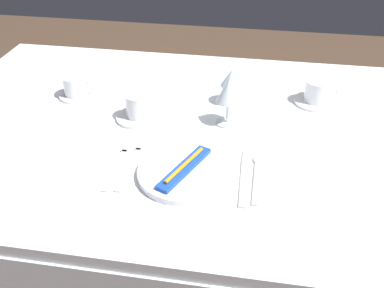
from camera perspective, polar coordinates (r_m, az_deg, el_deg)
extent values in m
plane|color=#4C3828|center=(1.86, 1.63, -17.62)|extent=(6.00, 6.00, 0.00)
cube|color=white|center=(1.37, 2.11, 1.42)|extent=(1.80, 1.10, 0.04)
cube|color=white|center=(1.90, 4.29, 7.49)|extent=(1.80, 0.01, 0.18)
cylinder|color=brown|center=(2.16, -17.91, 1.32)|extent=(0.07, 0.07, 0.70)
cylinder|color=white|center=(1.16, -0.98, -3.71)|extent=(0.25, 0.25, 0.02)
cube|color=blue|center=(1.15, -0.98, -3.12)|extent=(0.11, 0.21, 0.01)
cylinder|color=orange|center=(1.15, -0.99, -2.69)|extent=(0.08, 0.16, 0.01)
cube|color=beige|center=(1.20, -8.15, -3.17)|extent=(0.02, 0.19, 0.00)
cube|color=beige|center=(1.28, -6.68, -0.30)|extent=(0.02, 0.04, 0.00)
cube|color=beige|center=(1.20, -9.83, -3.26)|extent=(0.01, 0.18, 0.00)
cube|color=beige|center=(1.28, -8.41, -0.52)|extent=(0.02, 0.04, 0.00)
cube|color=beige|center=(1.15, 6.61, -4.83)|extent=(0.02, 0.20, 0.00)
cube|color=beige|center=(1.24, 6.82, -1.64)|extent=(0.02, 0.06, 0.00)
cube|color=beige|center=(1.16, 8.16, -4.88)|extent=(0.01, 0.18, 0.00)
ellipsoid|color=beige|center=(1.24, 8.39, -1.99)|extent=(0.03, 0.04, 0.01)
cylinder|color=white|center=(1.42, -6.83, 3.42)|extent=(0.14, 0.14, 0.01)
cylinder|color=white|center=(1.40, -6.94, 4.90)|extent=(0.07, 0.07, 0.07)
torus|color=white|center=(1.39, -5.47, 4.92)|extent=(0.05, 0.01, 0.05)
cylinder|color=white|center=(1.55, 15.51, 5.25)|extent=(0.14, 0.14, 0.01)
cylinder|color=white|center=(1.54, 15.74, 6.56)|extent=(0.08, 0.08, 0.07)
torus|color=white|center=(1.54, 17.29, 6.51)|extent=(0.05, 0.01, 0.05)
cylinder|color=white|center=(1.59, -14.39, 6.08)|extent=(0.12, 0.12, 0.01)
cylinder|color=white|center=(1.57, -14.58, 7.28)|extent=(0.08, 0.08, 0.06)
torus|color=white|center=(1.55, -13.16, 7.31)|extent=(0.05, 0.01, 0.05)
cylinder|color=silver|center=(1.39, 4.48, 2.78)|extent=(0.07, 0.07, 0.01)
cylinder|color=silver|center=(1.37, 4.55, 4.16)|extent=(0.01, 0.01, 0.07)
cone|color=silver|center=(1.34, 4.69, 6.83)|extent=(0.07, 0.07, 0.07)
cylinder|color=silver|center=(1.51, 5.00, 5.40)|extent=(0.06, 0.06, 0.01)
cylinder|color=silver|center=(1.49, 5.06, 6.46)|extent=(0.01, 0.01, 0.06)
cone|color=silver|center=(1.46, 5.18, 8.48)|extent=(0.08, 0.08, 0.06)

